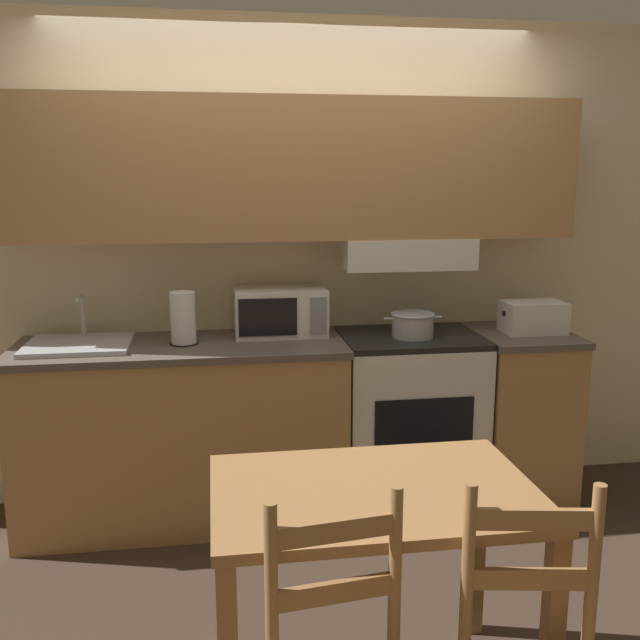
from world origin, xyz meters
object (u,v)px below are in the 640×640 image
at_px(sink_basin, 79,344).
at_px(dining_table, 373,522).
at_px(cooking_pot, 413,324).
at_px(microwave, 280,311).
at_px(paper_towel_roll, 183,318).
at_px(stove_range, 408,419).
at_px(toaster, 533,317).

height_order(sink_basin, dining_table, sink_basin).
distance_m(cooking_pot, microwave, 0.69).
distance_m(cooking_pot, dining_table, 1.54).
height_order(cooking_pot, paper_towel_roll, paper_towel_roll).
height_order(cooking_pot, microwave, microwave).
height_order(stove_range, cooking_pot, cooking_pot).
bearing_deg(stove_range, paper_towel_roll, -179.05).
height_order(microwave, dining_table, microwave).
bearing_deg(paper_towel_roll, sink_basin, 178.93).
bearing_deg(cooking_pot, toaster, 0.66).
bearing_deg(cooking_pot, microwave, 166.06).
distance_m(sink_basin, paper_towel_roll, 0.52).
xyz_separation_m(stove_range, toaster, (0.66, -0.03, 0.55)).
relative_size(toaster, dining_table, 0.32).
distance_m(cooking_pot, sink_basin, 1.67).
height_order(stove_range, dining_table, stove_range).
bearing_deg(dining_table, paper_towel_roll, 114.09).
bearing_deg(toaster, cooking_pot, -179.34).
height_order(stove_range, paper_towel_roll, paper_towel_roll).
bearing_deg(dining_table, toaster, 50.05).
bearing_deg(microwave, paper_towel_roll, -163.76).
relative_size(microwave, dining_table, 0.46).
bearing_deg(microwave, dining_table, -84.74).
relative_size(microwave, sink_basin, 0.95).
distance_m(stove_range, microwave, 0.90).
bearing_deg(microwave, sink_basin, -172.33).
height_order(sink_basin, paper_towel_roll, paper_towel_roll).
relative_size(cooking_pot, sink_basin, 0.61).
relative_size(stove_range, sink_basin, 1.87).
bearing_deg(cooking_pot, paper_towel_roll, 178.91).
xyz_separation_m(cooking_pot, microwave, (-0.67, 0.17, 0.05)).
relative_size(stove_range, cooking_pot, 3.05).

